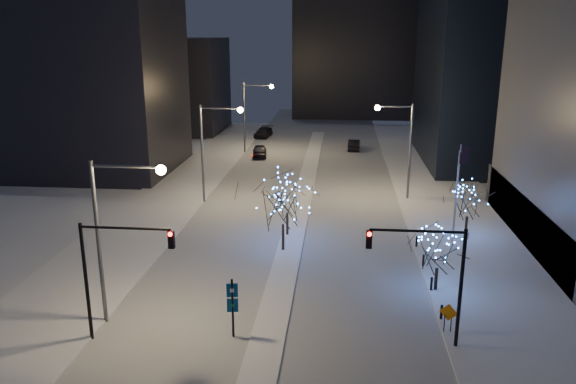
# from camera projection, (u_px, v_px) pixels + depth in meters

# --- Properties ---
(ground) EXTENTS (160.00, 160.00, 0.00)m
(ground) POSITION_uv_depth(u_px,v_px,m) (266.00, 348.00, 31.15)
(ground) COLOR white
(ground) RESTS_ON ground
(road) EXTENTS (20.00, 130.00, 0.02)m
(road) POSITION_uv_depth(u_px,v_px,m) (306.00, 184.00, 64.66)
(road) COLOR #9DA2AB
(road) RESTS_ON ground
(median) EXTENTS (2.00, 80.00, 0.15)m
(median) POSITION_uv_depth(u_px,v_px,m) (303.00, 196.00, 59.85)
(median) COLOR silver
(median) RESTS_ON ground
(east_sidewalk) EXTENTS (10.00, 90.00, 0.15)m
(east_sidewalk) POSITION_uv_depth(u_px,v_px,m) (466.00, 232.00, 48.92)
(east_sidewalk) COLOR silver
(east_sidewalk) RESTS_ON ground
(west_sidewalk) EXTENTS (8.00, 90.00, 0.15)m
(west_sidewalk) POSITION_uv_depth(u_px,v_px,m) (144.00, 222.00, 51.55)
(west_sidewalk) COLOR silver
(west_sidewalk) RESTS_ON ground
(filler_west_near) EXTENTS (22.00, 18.00, 24.00)m
(filler_west_near) POSITION_uv_depth(u_px,v_px,m) (81.00, 74.00, 68.70)
(filler_west_near) COLOR black
(filler_west_near) RESTS_ON ground
(filler_west_far) EXTENTS (18.00, 16.00, 16.00)m
(filler_west_far) POSITION_uv_depth(u_px,v_px,m) (171.00, 85.00, 98.34)
(filler_west_far) COLOR black
(filler_west_far) RESTS_ON ground
(horizon_block) EXTENTS (24.00, 14.00, 42.00)m
(horizon_block) POSITION_uv_depth(u_px,v_px,m) (354.00, 11.00, 112.94)
(horizon_block) COLOR black
(horizon_block) RESTS_ON ground
(street_lamp_w_near) EXTENTS (4.40, 0.56, 10.00)m
(street_lamp_w_near) POSITION_uv_depth(u_px,v_px,m) (114.00, 221.00, 32.09)
(street_lamp_w_near) COLOR #595E66
(street_lamp_w_near) RESTS_ON ground
(street_lamp_w_mid) EXTENTS (4.40, 0.56, 10.00)m
(street_lamp_w_mid) POSITION_uv_depth(u_px,v_px,m) (212.00, 140.00, 56.03)
(street_lamp_w_mid) COLOR #595E66
(street_lamp_w_mid) RESTS_ON ground
(street_lamp_w_far) EXTENTS (4.40, 0.56, 10.00)m
(street_lamp_w_far) POSITION_uv_depth(u_px,v_px,m) (251.00, 108.00, 79.97)
(street_lamp_w_far) COLOR #595E66
(street_lamp_w_far) RESTS_ON ground
(street_lamp_east) EXTENTS (3.90, 0.56, 10.00)m
(street_lamp_east) POSITION_uv_depth(u_px,v_px,m) (402.00, 139.00, 57.19)
(street_lamp_east) COLOR #595E66
(street_lamp_east) RESTS_ON ground
(traffic_signal_west) EXTENTS (5.26, 0.43, 7.00)m
(traffic_signal_west) POSITION_uv_depth(u_px,v_px,m) (111.00, 263.00, 30.61)
(traffic_signal_west) COLOR black
(traffic_signal_west) RESTS_ON ground
(traffic_signal_east) EXTENTS (5.26, 0.43, 7.00)m
(traffic_signal_east) POSITION_uv_depth(u_px,v_px,m) (433.00, 268.00, 29.99)
(traffic_signal_east) COLOR black
(traffic_signal_east) RESTS_ON ground
(flagpoles) EXTENTS (1.35, 2.60, 8.00)m
(flagpoles) POSITION_uv_depth(u_px,v_px,m) (458.00, 188.00, 45.14)
(flagpoles) COLOR silver
(flagpoles) RESTS_ON east_sidewalk
(bollards) EXTENTS (0.16, 12.16, 0.90)m
(bollards) POSITION_uv_depth(u_px,v_px,m) (427.00, 271.00, 39.63)
(bollards) COLOR black
(bollards) RESTS_ON east_sidewalk
(car_near) EXTENTS (2.53, 5.05, 1.65)m
(car_near) POSITION_uv_depth(u_px,v_px,m) (260.00, 151.00, 78.63)
(car_near) COLOR black
(car_near) RESTS_ON ground
(car_mid) EXTENTS (1.98, 4.84, 1.56)m
(car_mid) POSITION_uv_depth(u_px,v_px,m) (354.00, 145.00, 83.56)
(car_mid) COLOR black
(car_mid) RESTS_ON ground
(car_far) EXTENTS (2.92, 5.74, 1.60)m
(car_far) POSITION_uv_depth(u_px,v_px,m) (263.00, 132.00, 93.72)
(car_far) COLOR black
(car_far) RESTS_ON ground
(holiday_tree_median_near) EXTENTS (7.12, 7.12, 6.60)m
(holiday_tree_median_near) POSITION_uv_depth(u_px,v_px,m) (283.00, 200.00, 43.73)
(holiday_tree_median_near) COLOR black
(holiday_tree_median_near) RESTS_ON median
(holiday_tree_median_far) EXTENTS (3.87, 3.87, 4.87)m
(holiday_tree_median_far) POSITION_uv_depth(u_px,v_px,m) (287.00, 198.00, 47.36)
(holiday_tree_median_far) COLOR black
(holiday_tree_median_far) RESTS_ON median
(holiday_tree_plaza_near) EXTENTS (3.84, 3.84, 4.36)m
(holiday_tree_plaza_near) POSITION_uv_depth(u_px,v_px,m) (438.00, 250.00, 37.17)
(holiday_tree_plaza_near) COLOR black
(holiday_tree_plaza_near) RESTS_ON east_sidewalk
(holiday_tree_plaza_far) EXTENTS (3.97, 3.97, 4.68)m
(holiday_tree_plaza_far) POSITION_uv_depth(u_px,v_px,m) (468.00, 201.00, 47.33)
(holiday_tree_plaza_far) COLOR black
(holiday_tree_plaza_far) RESTS_ON east_sidewalk
(wayfinding_sign) EXTENTS (0.64, 0.20, 3.60)m
(wayfinding_sign) POSITION_uv_depth(u_px,v_px,m) (232.00, 302.00, 31.68)
(wayfinding_sign) COLOR black
(wayfinding_sign) RESTS_ON ground
(construction_sign) EXTENTS (0.99, 0.47, 1.76)m
(construction_sign) POSITION_uv_depth(u_px,v_px,m) (448.00, 315.00, 32.28)
(construction_sign) COLOR black
(construction_sign) RESTS_ON east_sidewalk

